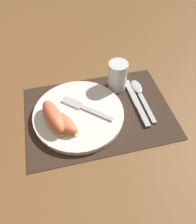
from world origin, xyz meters
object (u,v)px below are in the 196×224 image
object	(u,v)px
spoon	(139,92)
plate	(79,114)
fork	(83,107)
citrus_wedge_2	(64,125)
citrus_wedge_1	(61,121)
citrus_wedge_0	(54,117)
juice_glass	(117,77)
knife	(137,103)

from	to	relation	value
spoon	plate	bearing A→B (deg)	-167.37
fork	citrus_wedge_2	distance (m)	0.09
spoon	citrus_wedge_1	bearing A→B (deg)	-162.79
fork	citrus_wedge_1	bearing A→B (deg)	-146.61
spoon	fork	world-z (taller)	fork
citrus_wedge_0	fork	bearing A→B (deg)	17.99
juice_glass	citrus_wedge_2	bearing A→B (deg)	-144.37
plate	citrus_wedge_1	xyz separation A→B (m)	(-0.05, -0.04, 0.02)
juice_glass	fork	bearing A→B (deg)	-148.32
citrus_wedge_0	juice_glass	bearing A→B (deg)	26.42
plate	fork	size ratio (longest dim) A/B	1.93
fork	citrus_wedge_0	world-z (taller)	citrus_wedge_0
juice_glass	fork	world-z (taller)	juice_glass
juice_glass	spoon	size ratio (longest dim) A/B	0.52
plate	juice_glass	size ratio (longest dim) A/B	2.79
spoon	citrus_wedge_2	bearing A→B (deg)	-159.85
spoon	citrus_wedge_0	world-z (taller)	citrus_wedge_0
citrus_wedge_2	spoon	bearing A→B (deg)	20.15
juice_glass	knife	world-z (taller)	juice_glass
citrus_wedge_0	citrus_wedge_1	world-z (taller)	citrus_wedge_0
knife	juice_glass	bearing A→B (deg)	115.20
juice_glass	citrus_wedge_1	xyz separation A→B (m)	(-0.20, -0.13, -0.01)
plate	fork	distance (m)	0.02
knife	citrus_wedge_0	world-z (taller)	citrus_wedge_0
fork	citrus_wedge_2	xyz separation A→B (m)	(-0.07, -0.06, 0.01)
juice_glass	citrus_wedge_0	xyz separation A→B (m)	(-0.22, -0.11, -0.01)
juice_glass	plate	bearing A→B (deg)	-147.94
fork	plate	bearing A→B (deg)	-145.24
citrus_wedge_1	citrus_wedge_2	xyz separation A→B (m)	(0.01, -0.01, -0.00)
citrus_wedge_0	citrus_wedge_1	bearing A→B (deg)	-42.60
spoon	fork	size ratio (longest dim) A/B	1.32
citrus_wedge_0	spoon	bearing A→B (deg)	12.78
juice_glass	citrus_wedge_1	distance (m)	0.24
fork	citrus_wedge_0	size ratio (longest dim) A/B	1.03
plate	juice_glass	bearing A→B (deg)	32.06
spoon	citrus_wedge_2	size ratio (longest dim) A/B	1.88
plate	spoon	xyz separation A→B (m)	(0.21, 0.05, -0.00)
juice_glass	citrus_wedge_2	distance (m)	0.24
knife	fork	bearing A→B (deg)	177.51
juice_glass	citrus_wedge_2	world-z (taller)	juice_glass
fork	citrus_wedge_1	xyz separation A→B (m)	(-0.07, -0.05, 0.01)
spoon	knife	bearing A→B (deg)	-118.69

